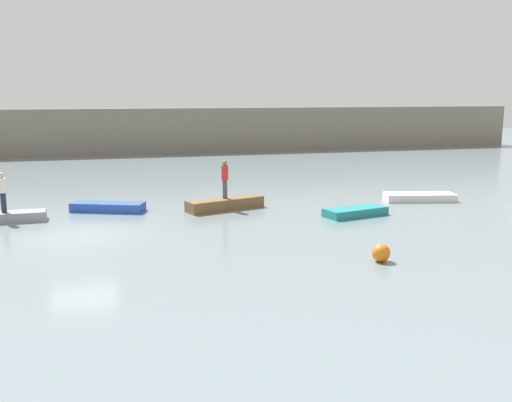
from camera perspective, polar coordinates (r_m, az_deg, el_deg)
ground_plane at (r=22.61m, az=-17.03°, el=-3.39°), size 120.00×120.00×0.00m
embankment_wall at (r=50.95m, az=-15.86°, el=6.61°), size 80.00×1.20×3.97m
rowboat_grey at (r=26.15m, az=-23.74°, el=-1.48°), size 3.30×1.08×0.41m
rowboat_blue at (r=26.95m, az=-14.53°, el=-0.57°), size 3.43×2.13×0.41m
rowboat_brown at (r=26.53m, az=-3.10°, el=-0.29°), size 3.81×2.07×0.52m
rowboat_teal at (r=25.54m, az=9.87°, el=-1.05°), size 3.03×1.75×0.36m
rowboat_white at (r=29.77m, az=15.97°, el=0.39°), size 3.61×1.89×0.37m
person_red_shirt at (r=26.32m, az=-3.13°, el=2.39°), size 0.32×0.32×1.78m
person_white_shirt at (r=25.95m, az=-23.93°, el=1.00°), size 0.32×0.32×1.69m
mooring_buoy at (r=18.83m, az=12.35°, el=-5.05°), size 0.59×0.59×0.59m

